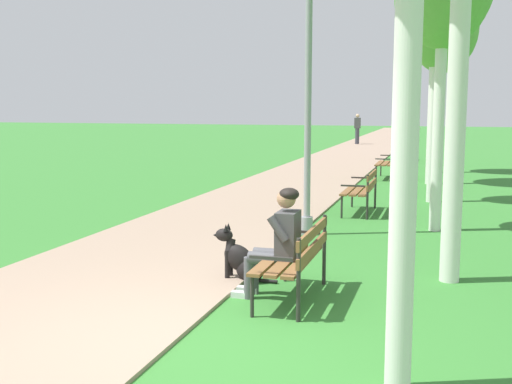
# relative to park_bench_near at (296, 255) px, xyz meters

# --- Properties ---
(ground_plane) EXTENTS (120.00, 120.00, 0.00)m
(ground_plane) POSITION_rel_park_bench_near_xyz_m (-0.64, -1.48, -0.51)
(ground_plane) COLOR #33752D
(paved_path) EXTENTS (3.21, 60.00, 0.04)m
(paved_path) POSITION_rel_park_bench_near_xyz_m (-2.35, 22.52, -0.49)
(paved_path) COLOR gray
(paved_path) RESTS_ON ground
(park_bench_near) EXTENTS (0.55, 1.50, 0.85)m
(park_bench_near) POSITION_rel_park_bench_near_xyz_m (0.00, 0.00, 0.00)
(park_bench_near) COLOR brown
(park_bench_near) RESTS_ON ground
(park_bench_mid) EXTENTS (0.55, 1.50, 0.85)m
(park_bench_mid) POSITION_rel_park_bench_near_xyz_m (-0.03, 5.90, 0.00)
(park_bench_mid) COLOR brown
(park_bench_mid) RESTS_ON ground
(park_bench_far) EXTENTS (0.55, 1.50, 0.85)m
(park_bench_far) POSITION_rel_park_bench_near_xyz_m (-0.04, 12.04, 0.00)
(park_bench_far) COLOR brown
(park_bench_far) RESTS_ON ground
(park_bench_furthest) EXTENTS (0.55, 1.50, 0.85)m
(park_bench_furthest) POSITION_rel_park_bench_near_xyz_m (-0.06, 18.09, 0.00)
(park_bench_furthest) COLOR brown
(park_bench_furthest) RESTS_ON ground
(person_seated_on_near_bench) EXTENTS (0.74, 0.49, 1.25)m
(person_seated_on_near_bench) POSITION_rel_park_bench_near_xyz_m (-0.21, -0.00, 0.17)
(person_seated_on_near_bench) COLOR #4C4C51
(person_seated_on_near_bench) RESTS_ON ground
(dog_black) EXTENTS (0.83, 0.29, 0.71)m
(dog_black) POSITION_rel_park_bench_near_xyz_m (-0.80, 0.55, -0.25)
(dog_black) COLOR black
(dog_black) RESTS_ON ground
(lamp_post_near) EXTENTS (0.24, 0.24, 4.77)m
(lamp_post_near) POSITION_rel_park_bench_near_xyz_m (-0.64, 3.52, 1.95)
(lamp_post_near) COLOR gray
(lamp_post_near) RESTS_ON ground
(birch_tree_sixth) EXTENTS (2.09, 1.79, 5.85)m
(birch_tree_sixth) POSITION_rel_park_bench_near_xyz_m (1.32, 14.23, 3.92)
(birch_tree_sixth) COLOR silver
(birch_tree_sixth) RESTS_ON ground
(pedestrian_distant) EXTENTS (0.32, 0.22, 1.65)m
(pedestrian_distant) POSITION_rel_park_bench_near_xyz_m (-3.06, 27.56, 0.33)
(pedestrian_distant) COLOR #383842
(pedestrian_distant) RESTS_ON ground
(pedestrian_further_distant) EXTENTS (0.32, 0.22, 1.65)m
(pedestrian_further_distant) POSITION_rel_park_bench_near_xyz_m (-1.61, 35.29, 0.33)
(pedestrian_further_distant) COLOR #383842
(pedestrian_further_distant) RESTS_ON ground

